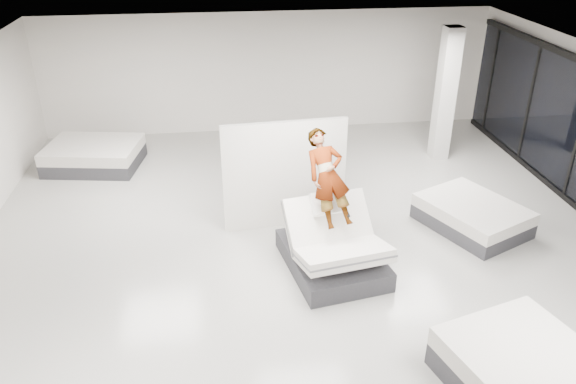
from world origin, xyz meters
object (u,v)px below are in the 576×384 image
Objects in this scene: flat_bed_left_far at (94,155)px; divider_panel at (285,175)px; hero_bed at (333,249)px; person at (328,195)px; column at (445,95)px; flat_bed_right_far at (472,215)px; remote at (347,214)px.

divider_panel is at bearing -38.27° from flat_bed_left_far.
hero_bed is 0.94m from person.
person is 0.53× the size of column.
flat_bed_left_far is (-4.20, 3.31, -0.79)m from divider_panel.
hero_bed is at bearing -128.96° from column.
column reaches higher than flat_bed_right_far.
column reaches higher than remote.
hero_bed is 15.60× the size of remote.
hero_bed reaches higher than remote.
hero_bed is 0.92× the size of divider_panel.
hero_bed is 3.14m from flat_bed_right_far.
flat_bed_right_far is at bearing 19.11° from hero_bed.
hero_bed reaches higher than flat_bed_right_far.
remote is 3.03m from flat_bed_right_far.
remote is at bearing -66.03° from divider_panel.
flat_bed_left_far is at bearing 125.96° from person.
flat_bed_right_far is 8.71m from flat_bed_left_far.
flat_bed_left_far is at bearing 137.54° from divider_panel.
flat_bed_right_far is 3.69m from column.
remote is at bearing -57.85° from person.
flat_bed_left_far is 8.51m from column.
person is (-0.06, 0.33, 0.88)m from hero_bed.
divider_panel reaches higher than remote.
flat_bed_right_far is 1.00× the size of flat_bed_left_far.
person is at bearing -131.61° from column.
flat_bed_left_far reaches higher than flat_bed_right_far.
person is at bearing -43.93° from flat_bed_left_far.
column reaches higher than person.
hero_bed is 0.94× the size of flat_bed_right_far.
flat_bed_left_far is 0.73× the size of column.
person is 0.72× the size of divider_panel.
column is (4.20, 2.80, 0.53)m from divider_panel.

